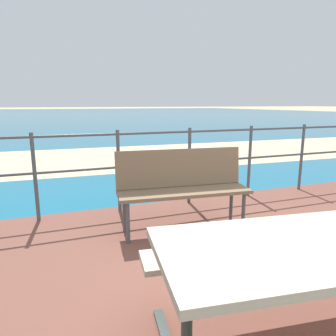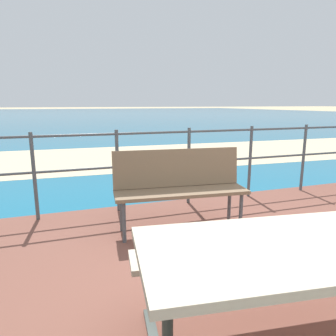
{
  "view_description": "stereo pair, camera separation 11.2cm",
  "coord_description": "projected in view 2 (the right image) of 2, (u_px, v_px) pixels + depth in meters",
  "views": [
    {
      "loc": [
        -1.72,
        -1.36,
        1.44
      ],
      "look_at": [
        -0.16,
        2.85,
        0.49
      ],
      "focal_mm": 32.81,
      "sensor_mm": 36.0,
      "label": 1
    },
    {
      "loc": [
        -1.61,
        -1.4,
        1.44
      ],
      "look_at": [
        -0.16,
        2.85,
        0.49
      ],
      "focal_mm": 32.81,
      "sensor_mm": 36.0,
      "label": 2
    }
  ],
  "objects": [
    {
      "name": "ground_plane",
      "position": [
        325.0,
        317.0,
        2.1
      ],
      "size": [
        240.0,
        240.0,
        0.0
      ],
      "primitive_type": "plane",
      "color": "tan"
    },
    {
      "name": "patio_paving",
      "position": [
        325.0,
        313.0,
        2.09
      ],
      "size": [
        6.4,
        5.2,
        0.06
      ],
      "primitive_type": "cube",
      "color": "brown",
      "rests_on": "ground"
    },
    {
      "name": "sea_water",
      "position": [
        75.0,
        115.0,
        39.12
      ],
      "size": [
        90.0,
        90.0,
        0.01
      ],
      "primitive_type": "cube",
      "color": "#196B8E",
      "rests_on": "ground"
    },
    {
      "name": "beach_strip",
      "position": [
        127.0,
        157.0,
        8.37
      ],
      "size": [
        54.1,
        5.8,
        0.01
      ],
      "primitive_type": "cube",
      "rotation": [
        0.0,
        0.0,
        -0.03
      ],
      "color": "beige",
      "rests_on": "ground"
    },
    {
      "name": "picnic_table",
      "position": [
        318.0,
        278.0,
        1.43
      ],
      "size": [
        1.84,
        1.54,
        0.77
      ],
      "rotation": [
        0.0,
        0.0,
        -0.13
      ],
      "color": "#BCAD93",
      "rests_on": "patio_paving"
    },
    {
      "name": "park_bench",
      "position": [
        179.0,
        182.0,
        3.35
      ],
      "size": [
        1.46,
        0.56,
        0.88
      ],
      "rotation": [
        0.0,
        0.0,
        -0.1
      ],
      "color": "#7A6047",
      "rests_on": "patio_paving"
    },
    {
      "name": "railing_fence",
      "position": [
        189.0,
        157.0,
        4.21
      ],
      "size": [
        5.94,
        0.04,
        1.05
      ],
      "color": "#4C5156",
      "rests_on": "patio_paving"
    }
  ]
}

